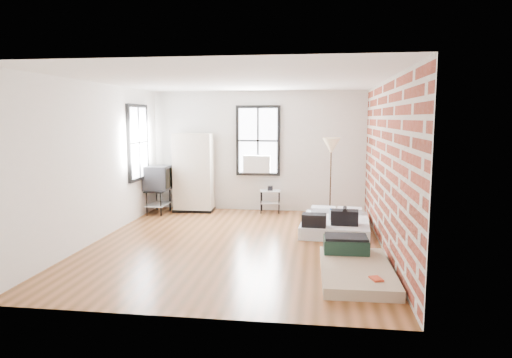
# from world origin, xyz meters

# --- Properties ---
(ground) EXTENTS (6.00, 6.00, 0.00)m
(ground) POSITION_xyz_m (0.00, 0.00, 0.00)
(ground) COLOR brown
(ground) RESTS_ON ground
(room_shell) EXTENTS (5.02, 6.02, 2.80)m
(room_shell) POSITION_xyz_m (0.23, 0.36, 1.74)
(room_shell) COLOR silver
(room_shell) RESTS_ON ground
(mattress_main) EXTENTS (1.37, 1.79, 0.55)m
(mattress_main) POSITION_xyz_m (1.74, 1.15, 0.15)
(mattress_main) COLOR white
(mattress_main) RESTS_ON ground
(mattress_bare) EXTENTS (1.00, 1.84, 0.39)m
(mattress_bare) POSITION_xyz_m (1.92, -1.23, 0.12)
(mattress_bare) COLOR tan
(mattress_bare) RESTS_ON ground
(wardrobe) EXTENTS (0.94, 0.56, 1.83)m
(wardrobe) POSITION_xyz_m (-1.48, 2.65, 0.91)
(wardrobe) COLOR black
(wardrobe) RESTS_ON ground
(side_table) EXTENTS (0.49, 0.40, 0.62)m
(side_table) POSITION_xyz_m (0.32, 2.72, 0.41)
(side_table) COLOR black
(side_table) RESTS_ON ground
(floor_lamp) EXTENTS (0.38, 0.38, 1.75)m
(floor_lamp) POSITION_xyz_m (1.67, 2.29, 1.50)
(floor_lamp) COLOR black
(floor_lamp) RESTS_ON ground
(tv_stand) EXTENTS (0.55, 0.78, 1.10)m
(tv_stand) POSITION_xyz_m (-2.21, 2.30, 0.79)
(tv_stand) COLOR black
(tv_stand) RESTS_ON ground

